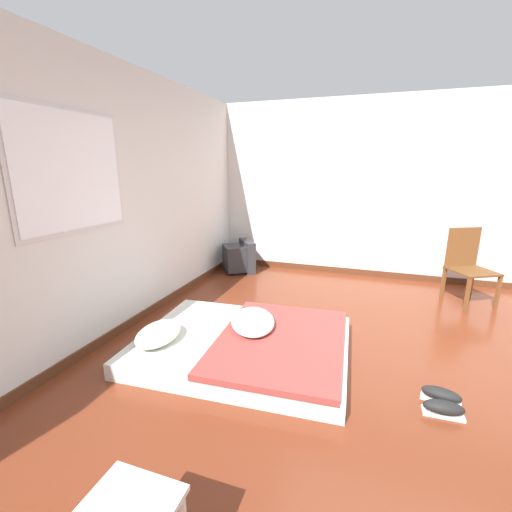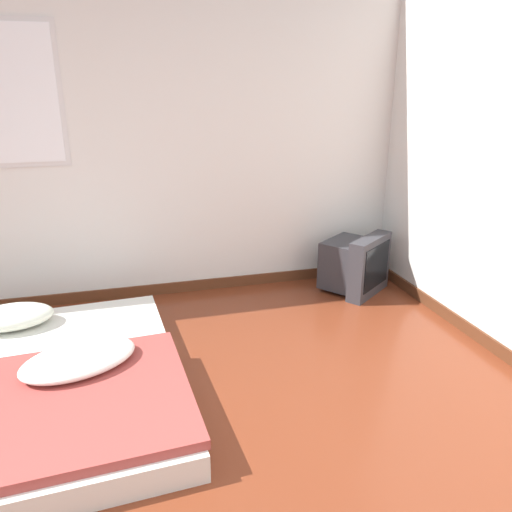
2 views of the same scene
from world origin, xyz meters
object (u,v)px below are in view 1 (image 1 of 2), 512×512
object	(u,v)px
mattress_bed	(245,342)
crt_tv	(240,257)
sneaker_pair	(442,402)
wooden_chair	(467,260)

from	to	relation	value
mattress_bed	crt_tv	size ratio (longest dim) A/B	3.00
crt_tv	sneaker_pair	world-z (taller)	crt_tv
mattress_bed	crt_tv	bearing A→B (deg)	22.72
crt_tv	wooden_chair	distance (m)	3.12
mattress_bed	wooden_chair	bearing A→B (deg)	-45.71
wooden_chair	mattress_bed	bearing A→B (deg)	134.29
wooden_chair	sneaker_pair	world-z (taller)	wooden_chair
crt_tv	wooden_chair	world-z (taller)	wooden_chair
mattress_bed	sneaker_pair	world-z (taller)	mattress_bed
mattress_bed	sneaker_pair	bearing A→B (deg)	-98.66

